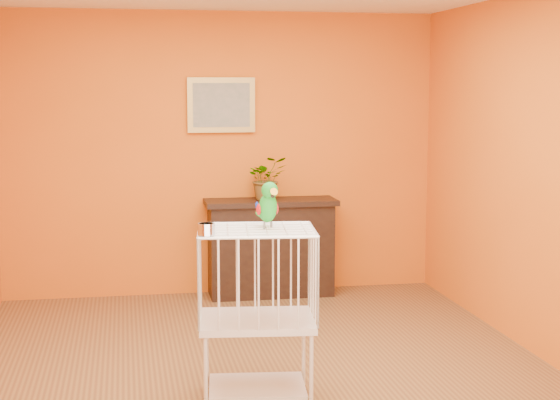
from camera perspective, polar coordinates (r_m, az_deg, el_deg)
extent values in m
plane|color=brown|center=(6.00, -1.34, -11.12)|extent=(4.50, 4.50, 0.00)
plane|color=orange|center=(7.93, -3.92, 3.07)|extent=(4.00, 0.00, 4.00)
plane|color=orange|center=(3.53, 4.33, -2.60)|extent=(4.00, 0.00, 4.00)
plane|color=orange|center=(6.34, 16.79, 1.63)|extent=(0.00, 4.50, 4.50)
cube|color=black|center=(7.91, -0.62, -3.35)|extent=(1.13, 0.38, 0.85)
cube|color=black|center=(7.83, -0.63, -0.14)|extent=(1.20, 0.43, 0.05)
cube|color=black|center=(7.74, -0.41, -3.58)|extent=(0.79, 0.02, 0.42)
cube|color=maroon|center=(7.84, -2.26, -4.14)|extent=(0.05, 0.17, 0.26)
cube|color=#344C26|center=(7.85, -1.72, -4.12)|extent=(0.05, 0.17, 0.26)
cube|color=maroon|center=(7.87, -1.10, -4.10)|extent=(0.05, 0.17, 0.26)
cube|color=#344C26|center=(7.88, -0.43, -4.07)|extent=(0.05, 0.17, 0.26)
cube|color=maroon|center=(7.90, 0.24, -4.05)|extent=(0.05, 0.17, 0.26)
imported|color=#26722D|center=(7.78, -0.85, 1.12)|extent=(0.40, 0.44, 0.31)
cube|color=#AF8B3E|center=(7.88, -3.93, 6.32)|extent=(0.62, 0.03, 0.50)
cube|color=gray|center=(7.87, -3.91, 6.32)|extent=(0.52, 0.01, 0.40)
cube|color=silver|center=(5.41, -1.53, -12.28)|extent=(0.63, 0.51, 0.02)
cube|color=silver|center=(5.28, -1.55, -8.05)|extent=(0.75, 0.61, 0.04)
cube|color=silver|center=(5.16, -1.57, -2.01)|extent=(0.75, 0.61, 0.01)
cylinder|color=silver|center=(5.13, -4.97, -11.61)|extent=(0.03, 0.03, 0.48)
cylinder|color=silver|center=(5.15, 2.10, -11.49)|extent=(0.03, 0.03, 0.48)
cylinder|color=silver|center=(5.58, -4.88, -9.99)|extent=(0.03, 0.03, 0.48)
cylinder|color=silver|center=(5.61, 1.58, -9.89)|extent=(0.03, 0.03, 0.48)
cylinder|color=silver|center=(4.94, -4.92, -1.95)|extent=(0.10, 0.10, 0.07)
cylinder|color=#59544C|center=(5.19, -1.05, -1.70)|extent=(0.01, 0.01, 0.04)
cylinder|color=#59544C|center=(5.21, -0.58, -1.67)|extent=(0.01, 0.01, 0.04)
ellipsoid|color=#0F9624|center=(5.18, -0.81, -0.51)|extent=(0.14, 0.18, 0.21)
ellipsoid|color=#0F9624|center=(5.14, -0.69, 0.65)|extent=(0.12, 0.12, 0.10)
cone|color=orange|center=(5.09, -0.49, 0.47)|extent=(0.06, 0.07, 0.07)
cone|color=black|center=(5.11, -0.54, 0.28)|extent=(0.03, 0.03, 0.03)
sphere|color=black|center=(5.11, -0.98, 0.73)|extent=(0.01, 0.01, 0.01)
sphere|color=black|center=(5.13, -0.25, 0.77)|extent=(0.01, 0.01, 0.01)
ellipsoid|color=#A50C0C|center=(5.17, -1.44, -0.63)|extent=(0.04, 0.06, 0.07)
ellipsoid|color=navy|center=(5.21, -0.27, -0.57)|extent=(0.04, 0.06, 0.07)
cone|color=#0F9624|center=(5.25, -1.08, -1.15)|extent=(0.09, 0.15, 0.11)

